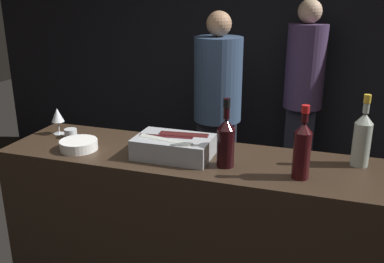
% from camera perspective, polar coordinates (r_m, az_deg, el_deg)
% --- Properties ---
extents(wall_back_chalkboard, '(6.40, 0.06, 2.80)m').
position_cam_1_polar(wall_back_chalkboard, '(4.44, 10.16, 12.08)').
color(wall_back_chalkboard, black).
rests_on(wall_back_chalkboard, ground_plane).
extents(bar_counter, '(1.95, 0.52, 1.08)m').
position_cam_1_polar(bar_counter, '(2.41, -0.20, -15.22)').
color(bar_counter, '#2D2116').
rests_on(bar_counter, ground_plane).
extents(ice_bin_with_bottles, '(0.38, 0.24, 0.11)m').
position_cam_1_polar(ice_bin_with_bottles, '(2.13, -2.49, -1.88)').
color(ice_bin_with_bottles, '#9EA0A5').
rests_on(ice_bin_with_bottles, bar_counter).
extents(bowl_white, '(0.20, 0.20, 0.05)m').
position_cam_1_polar(bowl_white, '(2.30, -14.87, -1.70)').
color(bowl_white, white).
rests_on(bowl_white, bar_counter).
extents(wine_glass, '(0.07, 0.07, 0.15)m').
position_cam_1_polar(wine_glass, '(2.56, -17.50, 2.00)').
color(wine_glass, silver).
rests_on(wine_glass, bar_counter).
extents(candle_votive, '(0.07, 0.07, 0.05)m').
position_cam_1_polar(candle_votive, '(2.51, -15.87, -0.21)').
color(candle_votive, silver).
rests_on(candle_votive, bar_counter).
extents(red_wine_bottle_tall, '(0.08, 0.08, 0.33)m').
position_cam_1_polar(red_wine_bottle_tall, '(1.92, 14.48, -2.15)').
color(red_wine_bottle_tall, black).
rests_on(red_wine_bottle_tall, bar_counter).
extents(rose_wine_bottle, '(0.08, 0.08, 0.34)m').
position_cam_1_polar(rose_wine_bottle, '(2.15, 21.75, -0.74)').
color(rose_wine_bottle, '#9EA899').
rests_on(rose_wine_bottle, bar_counter).
extents(red_wine_bottle_black_foil, '(0.08, 0.08, 0.33)m').
position_cam_1_polar(red_wine_bottle_black_foil, '(1.99, 4.53, -1.18)').
color(red_wine_bottle_black_foil, black).
rests_on(red_wine_bottle_black_foil, bar_counter).
extents(person_in_hoodie, '(0.35, 0.35, 1.79)m').
position_cam_1_polar(person_in_hoodie, '(4.06, 14.63, 5.57)').
color(person_in_hoodie, black).
rests_on(person_in_hoodie, ground_plane).
extents(person_blond_tee, '(0.41, 0.41, 1.71)m').
position_cam_1_polar(person_blond_tee, '(3.73, 3.42, 3.97)').
color(person_blond_tee, black).
rests_on(person_blond_tee, ground_plane).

